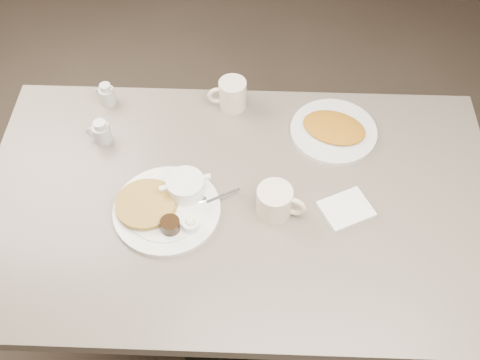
{
  "coord_description": "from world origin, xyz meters",
  "views": [
    {
      "loc": [
        0.04,
        -0.96,
        2.11
      ],
      "look_at": [
        0.0,
        0.02,
        0.82
      ],
      "focal_mm": 43.32,
      "sensor_mm": 36.0,
      "label": 1
    }
  ],
  "objects_px": {
    "coffee_mug_near": "(276,201)",
    "creamer_left": "(101,132)",
    "main_plate": "(168,204)",
    "coffee_mug_far": "(232,94)",
    "hash_plate": "(334,130)",
    "creamer_right": "(107,95)",
    "diner_table": "(240,232)"
  },
  "relations": [
    {
      "from": "main_plate",
      "to": "coffee_mug_near",
      "type": "xyz_separation_m",
      "value": [
        0.3,
        0.0,
        0.02
      ]
    },
    {
      "from": "diner_table",
      "to": "hash_plate",
      "type": "bearing_deg",
      "value": 43.52
    },
    {
      "from": "coffee_mug_near",
      "to": "coffee_mug_far",
      "type": "relative_size",
      "value": 1.15
    },
    {
      "from": "coffee_mug_far",
      "to": "creamer_left",
      "type": "height_order",
      "value": "coffee_mug_far"
    },
    {
      "from": "main_plate",
      "to": "creamer_right",
      "type": "bearing_deg",
      "value": 120.48
    },
    {
      "from": "coffee_mug_near",
      "to": "creamer_left",
      "type": "xyz_separation_m",
      "value": [
        -0.53,
        0.25,
        -0.01
      ]
    },
    {
      "from": "main_plate",
      "to": "coffee_mug_far",
      "type": "relative_size",
      "value": 3.03
    },
    {
      "from": "coffee_mug_near",
      "to": "creamer_right",
      "type": "distance_m",
      "value": 0.68
    },
    {
      "from": "creamer_left",
      "to": "creamer_right",
      "type": "distance_m",
      "value": 0.16
    },
    {
      "from": "diner_table",
      "to": "creamer_right",
      "type": "distance_m",
      "value": 0.62
    },
    {
      "from": "coffee_mug_near",
      "to": "coffee_mug_far",
      "type": "bearing_deg",
      "value": 108.95
    },
    {
      "from": "coffee_mug_near",
      "to": "coffee_mug_far",
      "type": "xyz_separation_m",
      "value": [
        -0.14,
        0.41,
        0.0
      ]
    },
    {
      "from": "creamer_left",
      "to": "hash_plate",
      "type": "relative_size",
      "value": 0.24
    },
    {
      "from": "coffee_mug_near",
      "to": "main_plate",
      "type": "bearing_deg",
      "value": -179.51
    },
    {
      "from": "hash_plate",
      "to": "coffee_mug_far",
      "type": "bearing_deg",
      "value": 161.52
    },
    {
      "from": "creamer_left",
      "to": "creamer_right",
      "type": "bearing_deg",
      "value": 94.18
    },
    {
      "from": "main_plate",
      "to": "coffee_mug_near",
      "type": "relative_size",
      "value": 2.64
    },
    {
      "from": "coffee_mug_near",
      "to": "coffee_mug_far",
      "type": "height_order",
      "value": "coffee_mug_far"
    },
    {
      "from": "main_plate",
      "to": "diner_table",
      "type": "bearing_deg",
      "value": 9.96
    },
    {
      "from": "main_plate",
      "to": "creamer_right",
      "type": "xyz_separation_m",
      "value": [
        -0.24,
        0.41,
        0.01
      ]
    },
    {
      "from": "diner_table",
      "to": "creamer_left",
      "type": "xyz_separation_m",
      "value": [
        -0.43,
        0.21,
        0.21
      ]
    },
    {
      "from": "diner_table",
      "to": "coffee_mug_far",
      "type": "xyz_separation_m",
      "value": [
        -0.04,
        0.38,
        0.22
      ]
    },
    {
      "from": "diner_table",
      "to": "main_plate",
      "type": "height_order",
      "value": "main_plate"
    },
    {
      "from": "creamer_right",
      "to": "coffee_mug_far",
      "type": "bearing_deg",
      "value": 0.39
    },
    {
      "from": "coffee_mug_near",
      "to": "creamer_left",
      "type": "bearing_deg",
      "value": 155.17
    },
    {
      "from": "coffee_mug_near",
      "to": "hash_plate",
      "type": "xyz_separation_m",
      "value": [
        0.18,
        0.3,
        -0.03
      ]
    },
    {
      "from": "coffee_mug_far",
      "to": "hash_plate",
      "type": "height_order",
      "value": "coffee_mug_far"
    },
    {
      "from": "main_plate",
      "to": "hash_plate",
      "type": "height_order",
      "value": "main_plate"
    },
    {
      "from": "coffee_mug_near",
      "to": "hash_plate",
      "type": "distance_m",
      "value": 0.36
    },
    {
      "from": "main_plate",
      "to": "coffee_mug_far",
      "type": "xyz_separation_m",
      "value": [
        0.16,
        0.41,
        0.03
      ]
    },
    {
      "from": "hash_plate",
      "to": "creamer_right",
      "type": "bearing_deg",
      "value": 171.75
    },
    {
      "from": "coffee_mug_far",
      "to": "creamer_left",
      "type": "distance_m",
      "value": 0.43
    }
  ]
}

